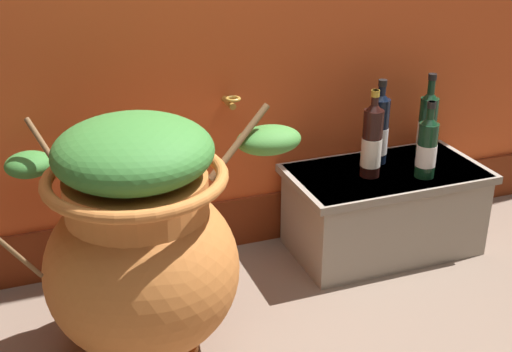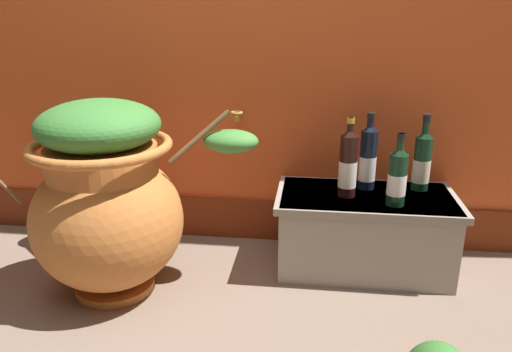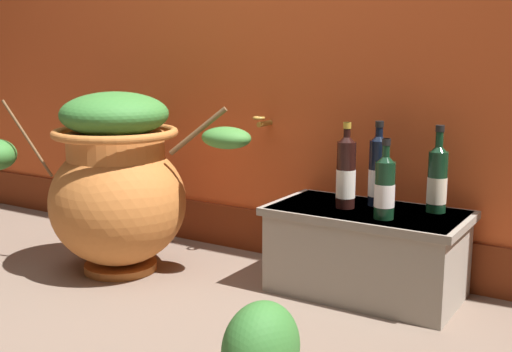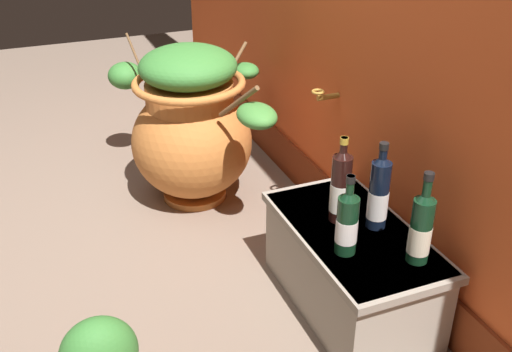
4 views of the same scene
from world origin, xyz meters
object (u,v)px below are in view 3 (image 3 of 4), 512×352
Objects in this scene: terracotta_urn at (116,182)px; wine_bottle_back at (437,178)px; wine_bottle_middle at (346,172)px; wine_bottle_left at (385,186)px; wine_bottle_right at (378,171)px.

terracotta_urn is 3.64× the size of wine_bottle_back.
wine_bottle_back is (1.26, 0.41, 0.08)m from terracotta_urn.
wine_bottle_left is at bearing -22.77° from wine_bottle_middle.
wine_bottle_left is at bearing -61.69° from wine_bottle_right.
terracotta_urn is 0.98m from wine_bottle_middle.
wine_bottle_back is at bearing 4.02° from wine_bottle_right.
wine_bottle_left is at bearing 10.61° from terracotta_urn.
wine_bottle_right is (0.09, 0.10, 0.00)m from wine_bottle_middle.
terracotta_urn is 3.61× the size of wine_bottle_middle.
wine_bottle_middle is 1.01× the size of wine_bottle_back.
wine_bottle_middle reaches higher than wine_bottle_back.
wine_bottle_middle is 1.00× the size of wine_bottle_right.
wine_bottle_right is (1.03, 0.39, 0.09)m from terracotta_urn.
wine_bottle_right is at bearing -175.98° from wine_bottle_back.
terracotta_urn is 1.15m from wine_bottle_left.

